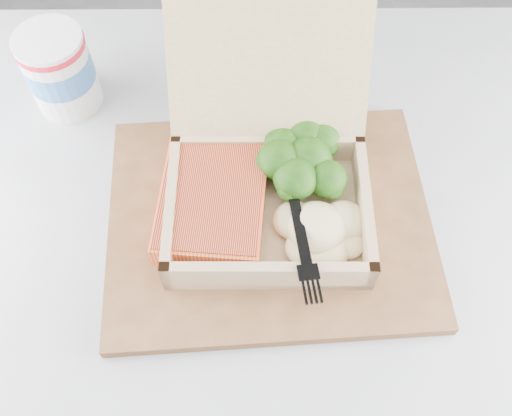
# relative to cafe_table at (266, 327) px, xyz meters

# --- Properties ---
(cafe_table) EXTENTS (0.85, 0.85, 0.72)m
(cafe_table) POSITION_rel_cafe_table_xyz_m (0.00, 0.00, 0.00)
(cafe_table) COLOR black
(cafe_table) RESTS_ON floor
(serving_tray) EXTENTS (0.37, 0.32, 0.01)m
(serving_tray) POSITION_rel_cafe_table_xyz_m (-0.00, 0.05, 0.19)
(serving_tray) COLOR brown
(serving_tray) RESTS_ON cafe_table
(takeout_container) EXTENTS (0.22, 0.26, 0.17)m
(takeout_container) POSITION_rel_cafe_table_xyz_m (-0.01, 0.09, 0.24)
(takeout_container) COLOR tan
(takeout_container) RESTS_ON serving_tray
(salmon_fillet) EXTENTS (0.11, 0.14, 0.03)m
(salmon_fillet) POSITION_rel_cafe_table_xyz_m (-0.06, 0.05, 0.22)
(salmon_fillet) COLOR orange
(salmon_fillet) RESTS_ON takeout_container
(broccoli_pile) EXTENTS (0.11, 0.11, 0.04)m
(broccoli_pile) POSITION_rel_cafe_table_xyz_m (0.03, 0.10, 0.23)
(broccoli_pile) COLOR #2F6716
(broccoli_pile) RESTS_ON takeout_container
(mashed_potatoes) EXTENTS (0.09, 0.08, 0.03)m
(mashed_potatoes) POSITION_rel_cafe_table_xyz_m (0.04, 0.03, 0.23)
(mashed_potatoes) COLOR #F4E19E
(mashed_potatoes) RESTS_ON takeout_container
(plastic_fork) EXTENTS (0.04, 0.14, 0.01)m
(plastic_fork) POSITION_rel_cafe_table_xyz_m (0.02, 0.04, 0.24)
(plastic_fork) COLOR black
(plastic_fork) RESTS_ON mashed_potatoes
(paper_cup) EXTENTS (0.08, 0.08, 0.10)m
(paper_cup) POSITION_rel_cafe_table_xyz_m (-0.26, 0.20, 0.24)
(paper_cup) COLOR silver
(paper_cup) RESTS_ON cafe_table
(receipt) EXTENTS (0.09, 0.15, 0.00)m
(receipt) POSITION_rel_cafe_table_xyz_m (-0.00, 0.24, 0.19)
(receipt) COLOR white
(receipt) RESTS_ON cafe_table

